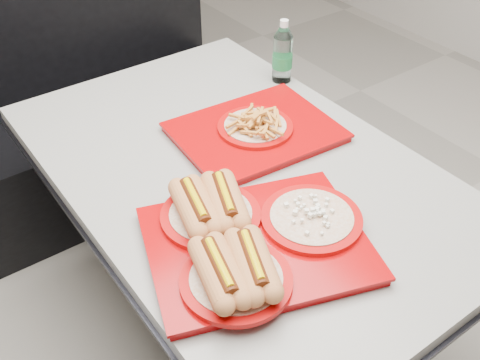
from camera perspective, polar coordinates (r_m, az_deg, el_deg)
ground at (r=2.12m, az=-0.09°, el=-14.80°), size 6.00×6.00×0.00m
diner_table at (r=1.68m, az=-0.11°, el=-2.94°), size 0.92×1.42×0.75m
booth_bench at (r=2.59m, az=-14.60°, el=7.29°), size 1.30×0.57×1.35m
tray_near at (r=1.30m, az=0.80°, el=-5.91°), size 0.60×0.54×0.11m
tray_far at (r=1.68m, az=1.56°, el=5.24°), size 0.49×0.40×0.09m
water_bottle at (r=1.95m, az=4.35°, el=12.55°), size 0.07×0.07×0.22m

